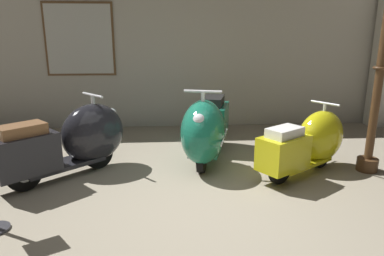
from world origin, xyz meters
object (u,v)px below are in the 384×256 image
at_px(scooter_0, 74,140).
at_px(lamppost, 380,71).
at_px(scooter_1, 206,129).
at_px(scooter_2, 310,142).

distance_m(scooter_0, lamppost, 4.10).
distance_m(scooter_0, scooter_1, 1.82).
distance_m(scooter_1, lamppost, 2.42).
relative_size(scooter_0, scooter_2, 1.06).
bearing_deg(scooter_1, lamppost, 93.02).
height_order(scooter_0, scooter_1, scooter_1).
bearing_deg(scooter_1, scooter_2, 86.55).
bearing_deg(lamppost, scooter_0, 178.27).
height_order(scooter_1, scooter_2, scooter_1).
bearing_deg(scooter_0, lamppost, -44.17).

